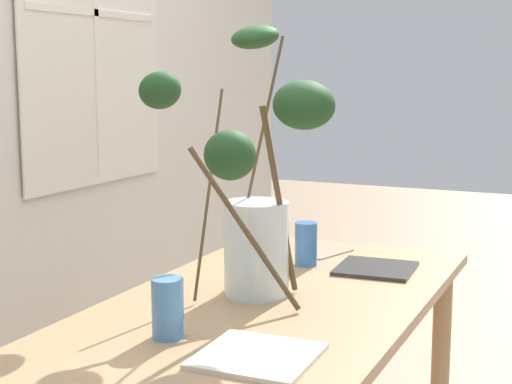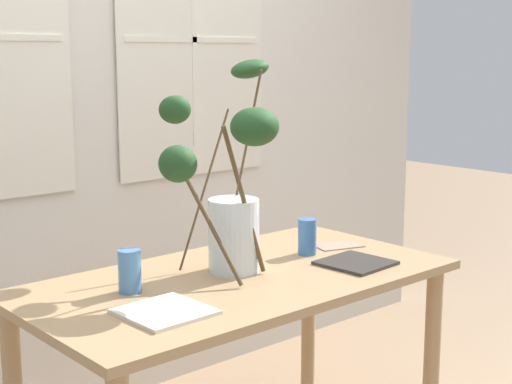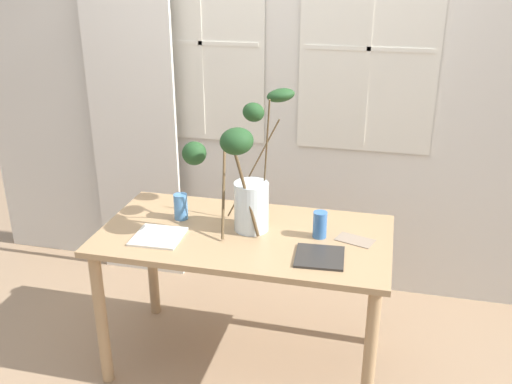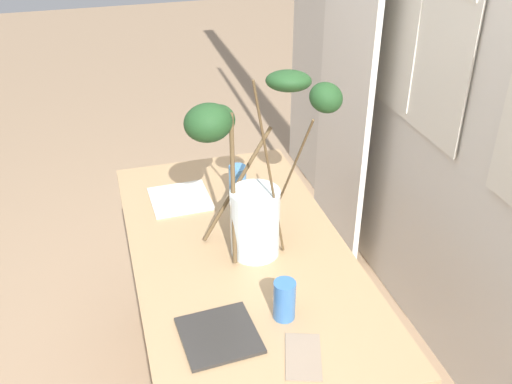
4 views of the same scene
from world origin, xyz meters
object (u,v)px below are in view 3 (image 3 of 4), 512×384
drinking_glass_blue_left (181,207)px  drinking_glass_blue_right (320,225)px  vase_with_branches (245,178)px  plate_square_left (158,237)px  plate_square_right (320,257)px  dining_table (245,252)px

drinking_glass_blue_left → drinking_glass_blue_right: bearing=-3.3°
vase_with_branches → plate_square_left: (-0.39, -0.19, -0.27)m
plate_square_left → drinking_glass_blue_right: bearing=14.1°
plate_square_left → plate_square_right: bearing=-1.4°
dining_table → drinking_glass_blue_right: (0.36, 0.04, 0.17)m
drinking_glass_blue_right → dining_table: bearing=-173.3°
drinking_glass_blue_right → plate_square_left: bearing=-165.9°
plate_square_left → plate_square_right: size_ratio=1.06×
vase_with_branches → drinking_glass_blue_left: size_ratio=5.35×
plate_square_left → plate_square_right: 0.78m
dining_table → plate_square_right: size_ratio=6.53×
drinking_glass_blue_left → plate_square_right: (0.75, -0.25, -0.06)m
drinking_glass_blue_left → drinking_glass_blue_right: drinking_glass_blue_left is taller
plate_square_left → plate_square_right: same height
drinking_glass_blue_left → plate_square_right: size_ratio=0.61×
drinking_glass_blue_left → vase_with_branches: bearing=-6.9°
vase_with_branches → plate_square_left: vase_with_branches is taller
plate_square_left → vase_with_branches: bearing=25.9°
vase_with_branches → dining_table: bearing=-83.9°
drinking_glass_blue_right → plate_square_left: drinking_glass_blue_right is taller
vase_with_branches → drinking_glass_blue_right: size_ratio=5.48×
dining_table → plate_square_left: (-0.39, -0.15, 0.11)m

